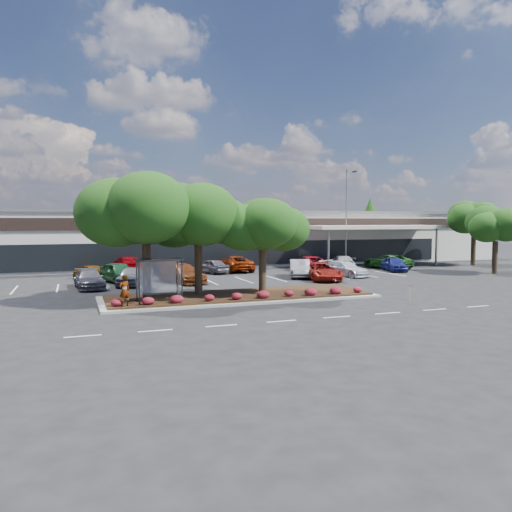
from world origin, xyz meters
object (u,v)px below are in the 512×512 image
object	(u,v)px
survey_stake	(410,290)
car_0	(89,279)
car_1	(131,276)
light_pole	(347,224)

from	to	relation	value
survey_stake	car_0	bearing A→B (deg)	144.83
car_0	car_1	xyz separation A→B (m)	(3.15, 0.73, 0.05)
light_pole	car_1	world-z (taller)	light_pole
survey_stake	car_0	size ratio (longest dim) A/B	0.23
light_pole	survey_stake	world-z (taller)	light_pole
light_pole	survey_stake	size ratio (longest dim) A/B	9.52
survey_stake	car_0	xyz separation A→B (m)	(-19.02, 13.40, -0.01)
car_1	survey_stake	bearing A→B (deg)	-24.53
light_pole	car_0	xyz separation A→B (m)	(-27.04, -8.12, -4.06)
car_0	car_1	distance (m)	3.23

